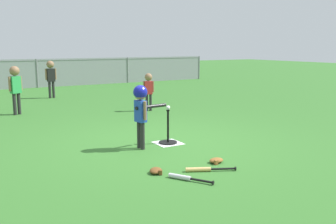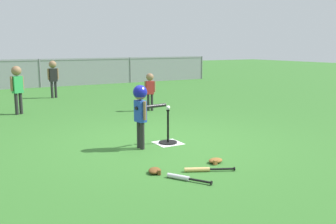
% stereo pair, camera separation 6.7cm
% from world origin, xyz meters
% --- Properties ---
extents(ground_plane, '(60.00, 60.00, 0.00)m').
position_xyz_m(ground_plane, '(0.00, 0.00, 0.00)').
color(ground_plane, '#336B28').
extents(home_plate, '(0.44, 0.44, 0.01)m').
position_xyz_m(home_plate, '(0.03, -0.07, 0.00)').
color(home_plate, white).
rests_on(home_plate, ground_plane).
extents(batting_tee, '(0.32, 0.32, 0.59)m').
position_xyz_m(batting_tee, '(0.03, -0.07, 0.09)').
color(batting_tee, black).
rests_on(batting_tee, ground_plane).
extents(baseball_on_tee, '(0.07, 0.07, 0.07)m').
position_xyz_m(baseball_on_tee, '(0.03, -0.07, 0.62)').
color(baseball_on_tee, white).
rests_on(baseball_on_tee, batting_tee).
extents(batter_child, '(0.62, 0.30, 1.05)m').
position_xyz_m(batter_child, '(-0.53, -0.15, 0.75)').
color(batter_child, '#262626').
rests_on(batter_child, ground_plane).
extents(fielder_deep_left, '(0.27, 0.19, 0.98)m').
position_xyz_m(fielder_deep_left, '(1.29, 3.01, 0.63)').
color(fielder_deep_left, '#262626').
rests_on(fielder_deep_left, ground_plane).
extents(fielder_deep_center, '(0.33, 0.24, 1.19)m').
position_xyz_m(fielder_deep_center, '(-1.75, 4.18, 0.77)').
color(fielder_deep_center, '#262626').
rests_on(fielder_deep_center, ground_plane).
extents(fielder_deep_right, '(0.36, 0.24, 1.20)m').
position_xyz_m(fielder_deep_right, '(-0.28, 6.76, 0.77)').
color(fielder_deep_right, '#262626').
rests_on(fielder_deep_right, ground_plane).
extents(spare_bat_silver, '(0.37, 0.54, 0.06)m').
position_xyz_m(spare_bat_silver, '(-0.72, -1.73, 0.03)').
color(spare_bat_silver, silver).
rests_on(spare_bat_silver, ground_plane).
extents(spare_bat_wood, '(0.64, 0.36, 0.06)m').
position_xyz_m(spare_bat_wood, '(-0.33, -1.59, 0.03)').
color(spare_bat_wood, '#DBB266').
rests_on(spare_bat_wood, ground_plane).
extents(glove_by_plate, '(0.22, 0.18, 0.07)m').
position_xyz_m(glove_by_plate, '(0.06, -1.38, 0.04)').
color(glove_by_plate, brown).
rests_on(glove_by_plate, ground_plane).
extents(glove_near_bats, '(0.26, 0.27, 0.07)m').
position_xyz_m(glove_near_bats, '(-0.91, -1.32, 0.04)').
color(glove_near_bats, brown).
rests_on(glove_near_bats, ground_plane).
extents(outfield_fence, '(16.06, 0.06, 1.15)m').
position_xyz_m(outfield_fence, '(0.00, 10.15, 0.62)').
color(outfield_fence, slate).
rests_on(outfield_fence, ground_plane).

